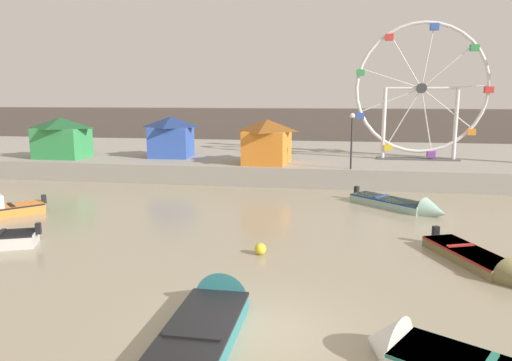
# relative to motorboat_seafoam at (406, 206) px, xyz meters

# --- Properties ---
(ground_plane) EXTENTS (240.00, 240.00, 0.00)m
(ground_plane) POSITION_rel_motorboat_seafoam_xyz_m (-5.47, -14.05, -0.24)
(ground_plane) COLOR gray
(quay_promenade) EXTENTS (110.00, 19.58, 1.28)m
(quay_promenade) POSITION_rel_motorboat_seafoam_xyz_m (-5.47, 14.71, 0.40)
(quay_promenade) COLOR gray
(quay_promenade) RESTS_ON ground_plane
(distant_town_skyline) EXTENTS (140.00, 3.00, 4.40)m
(distant_town_skyline) POSITION_rel_motorboat_seafoam_xyz_m (-5.47, 33.00, 1.96)
(distant_town_skyline) COLOR #564C47
(distant_town_skyline) RESTS_ON ground_plane
(motorboat_seafoam) EXTENTS (4.90, 4.67, 1.27)m
(motorboat_seafoam) POSITION_rel_motorboat_seafoam_xyz_m (0.00, 0.00, 0.00)
(motorboat_seafoam) COLOR #93BCAD
(motorboat_seafoam) RESTS_ON ground_plane
(motorboat_olive_wood) EXTENTS (3.05, 5.13, 1.22)m
(motorboat_olive_wood) POSITION_rel_motorboat_seafoam_xyz_m (1.54, -8.61, -0.02)
(motorboat_olive_wood) COLOR olive
(motorboat_olive_wood) RESTS_ON ground_plane
(motorboat_teal_painted) EXTENTS (1.61, 5.77, 1.50)m
(motorboat_teal_painted) POSITION_rel_motorboat_seafoam_xyz_m (-6.69, -13.98, 0.03)
(motorboat_teal_painted) COLOR teal
(motorboat_teal_painted) RESTS_ON ground_plane
(motorboat_white_red_stripe) EXTENTS (3.97, 3.18, 1.48)m
(motorboat_white_red_stripe) POSITION_rel_motorboat_seafoam_xyz_m (-1.50, -15.16, 0.01)
(motorboat_white_red_stripe) COLOR silver
(motorboat_white_red_stripe) RESTS_ON ground_plane
(ferris_wheel_white_frame) EXTENTS (9.44, 1.20, 9.76)m
(ferris_wheel_white_frame) POSITION_rel_motorboat_seafoam_xyz_m (2.22, 10.97, 5.95)
(ferris_wheel_white_frame) COLOR silver
(ferris_wheel_white_frame) RESTS_ON quay_promenade
(carnival_booth_green_kiosk) EXTENTS (3.92, 2.97, 3.01)m
(carnival_booth_green_kiosk) POSITION_rel_motorboat_seafoam_xyz_m (-23.87, 7.52, 2.61)
(carnival_booth_green_kiosk) COLOR #33934C
(carnival_booth_green_kiosk) RESTS_ON quay_promenade
(carnival_booth_blue_tent) EXTENTS (3.39, 3.14, 3.06)m
(carnival_booth_blue_tent) POSITION_rel_motorboat_seafoam_xyz_m (-15.97, 9.32, 2.64)
(carnival_booth_blue_tent) COLOR #3356B7
(carnival_booth_blue_tent) RESTS_ON quay_promenade
(carnival_booth_orange_canopy) EXTENTS (3.35, 4.04, 3.01)m
(carnival_booth_orange_canopy) POSITION_rel_motorboat_seafoam_xyz_m (-8.33, 7.13, 2.61)
(carnival_booth_orange_canopy) COLOR orange
(carnival_booth_orange_canopy) RESTS_ON quay_promenade
(promenade_lamp_near) EXTENTS (0.32, 0.32, 3.52)m
(promenade_lamp_near) POSITION_rel_motorboat_seafoam_xyz_m (-2.70, 5.45, 3.38)
(promenade_lamp_near) COLOR #2D2D33
(promenade_lamp_near) RESTS_ON quay_promenade
(mooring_buoy_orange) EXTENTS (0.44, 0.44, 0.44)m
(mooring_buoy_orange) POSITION_rel_motorboat_seafoam_xyz_m (-6.32, -8.25, -0.02)
(mooring_buoy_orange) COLOR yellow
(mooring_buoy_orange) RESTS_ON ground_plane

